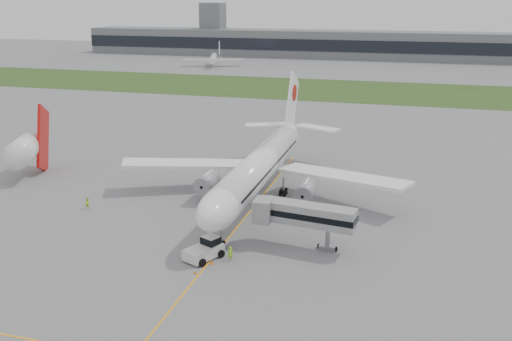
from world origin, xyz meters
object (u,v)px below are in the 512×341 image
(pushback_tug, at_px, (205,249))
(ground_crew_near, at_px, (230,253))
(jet_bridge, at_px, (301,214))
(neighbor_aircraft, at_px, (26,149))
(airliner, at_px, (261,164))

(pushback_tug, height_order, ground_crew_near, pushback_tug)
(ground_crew_near, bearing_deg, jet_bridge, -169.59)
(jet_bridge, height_order, neighbor_aircraft, neighbor_aircraft)
(airliner, xyz_separation_m, ground_crew_near, (2.39, -23.40, -4.72))
(airliner, bearing_deg, pushback_tug, -92.15)
(jet_bridge, height_order, ground_crew_near, jet_bridge)
(ground_crew_near, bearing_deg, neighbor_aircraft, -55.51)
(jet_bridge, distance_m, ground_crew_near, 10.53)
(pushback_tug, distance_m, ground_crew_near, 3.28)
(pushback_tug, relative_size, ground_crew_near, 2.99)
(pushback_tug, bearing_deg, airliner, 112.62)
(airliner, relative_size, pushback_tug, 9.55)
(airliner, height_order, ground_crew_near, airliner)
(pushback_tug, bearing_deg, ground_crew_near, 25.54)
(airliner, distance_m, neighbor_aircraft, 43.67)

